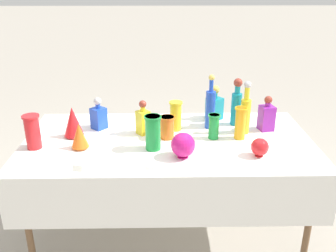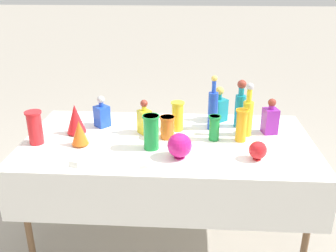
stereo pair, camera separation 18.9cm
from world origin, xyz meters
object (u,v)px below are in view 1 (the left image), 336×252
(tall_bottle_0, at_px, (245,112))
(slender_vase_1, at_px, (153,132))
(tall_bottle_1, at_px, (210,107))
(tall_bottle_2, at_px, (236,104))
(slender_vase_5, at_px, (32,131))
(fluted_vase_0, at_px, (79,136))
(slender_vase_3, at_px, (176,115))
(round_bowl_0, at_px, (260,147))
(square_decanter_1, at_px, (215,106))
(square_decanter_2, at_px, (267,116))
(slender_vase_0, at_px, (240,122))
(round_bowl_1, at_px, (183,145))
(slender_vase_4, at_px, (167,127))
(fluted_vase_1, at_px, (73,122))
(square_decanter_3, at_px, (143,120))
(slender_vase_2, at_px, (214,126))
(cardboard_box_behind_left, at_px, (161,154))

(tall_bottle_0, xyz_separation_m, slender_vase_1, (-0.65, -0.26, -0.03))
(tall_bottle_0, bearing_deg, tall_bottle_1, 157.62)
(tall_bottle_2, bearing_deg, slender_vase_5, -164.70)
(slender_vase_1, height_order, fluted_vase_0, slender_vase_1)
(slender_vase_3, xyz_separation_m, round_bowl_0, (0.51, -0.43, -0.05))
(square_decanter_1, xyz_separation_m, square_decanter_2, (0.35, -0.23, -0.00))
(slender_vase_5, bearing_deg, round_bowl_0, -5.80)
(slender_vase_0, height_order, round_bowl_1, slender_vase_0)
(round_bowl_1, bearing_deg, fluted_vase_0, 168.08)
(tall_bottle_1, distance_m, square_decanter_1, 0.19)
(tall_bottle_2, xyz_separation_m, slender_vase_1, (-0.62, -0.41, -0.04))
(tall_bottle_1, relative_size, fluted_vase_0, 2.34)
(slender_vase_4, xyz_separation_m, round_bowl_1, (0.09, -0.29, -0.00))
(slender_vase_3, height_order, fluted_vase_1, fluted_vase_1)
(slender_vase_0, bearing_deg, square_decanter_3, 172.03)
(slender_vase_0, distance_m, fluted_vase_0, 1.09)
(slender_vase_0, relative_size, slender_vase_5, 0.99)
(square_decanter_3, xyz_separation_m, slender_vase_5, (-0.71, -0.22, 0.02))
(slender_vase_1, relative_size, fluted_vase_0, 1.33)
(square_decanter_2, bearing_deg, slender_vase_2, -160.11)
(tall_bottle_0, bearing_deg, square_decanter_3, -179.32)
(tall_bottle_2, xyz_separation_m, fluted_vase_1, (-1.18, -0.20, -0.05))
(round_bowl_1, bearing_deg, round_bowl_0, 0.63)
(slender_vase_1, bearing_deg, slender_vase_5, 177.68)
(fluted_vase_1, bearing_deg, fluted_vase_0, -67.01)
(slender_vase_2, distance_m, fluted_vase_0, 0.91)
(tall_bottle_2, distance_m, square_decanter_1, 0.20)
(slender_vase_0, height_order, slender_vase_4, slender_vase_0)
(square_decanter_1, xyz_separation_m, slender_vase_2, (-0.05, -0.37, -0.01))
(square_decanter_2, xyz_separation_m, square_decanter_3, (-0.89, -0.06, -0.00))
(slender_vase_5, xyz_separation_m, cardboard_box_behind_left, (0.83, 1.13, -0.75))
(tall_bottle_1, relative_size, cardboard_box_behind_left, 0.93)
(slender_vase_3, distance_m, slender_vase_4, 0.16)
(square_decanter_1, bearing_deg, fluted_vase_1, -162.65)
(tall_bottle_0, bearing_deg, square_decanter_2, 16.05)
(slender_vase_1, height_order, round_bowl_0, slender_vase_1)
(round_bowl_0, bearing_deg, slender_vase_3, 139.63)
(slender_vase_0, bearing_deg, tall_bottle_2, 85.91)
(slender_vase_2, height_order, fluted_vase_1, fluted_vase_1)
(slender_vase_1, xyz_separation_m, fluted_vase_1, (-0.56, 0.21, -0.01))
(round_bowl_0, relative_size, cardboard_box_behind_left, 0.27)
(tall_bottle_2, height_order, slender_vase_4, tall_bottle_2)
(round_bowl_0, bearing_deg, slender_vase_4, 153.43)
(square_decanter_2, distance_m, fluted_vase_1, 1.38)
(square_decanter_3, bearing_deg, fluted_vase_0, -150.38)
(tall_bottle_2, relative_size, slender_vase_3, 1.67)
(square_decanter_2, bearing_deg, slender_vase_3, 179.07)
(tall_bottle_1, distance_m, square_decanter_3, 0.50)
(fluted_vase_0, bearing_deg, tall_bottle_2, 19.80)
(fluted_vase_0, relative_size, round_bowl_0, 1.45)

